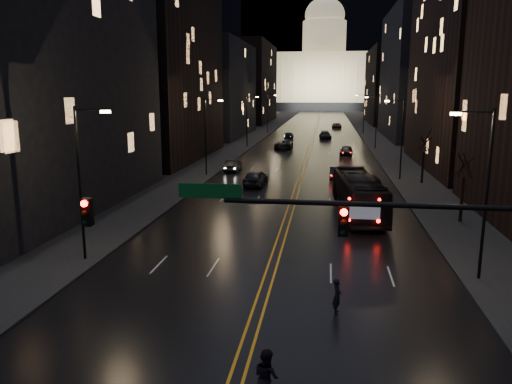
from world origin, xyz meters
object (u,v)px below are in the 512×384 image
at_px(oncoming_car_a, 256,178).
at_px(pedestrian_a, 337,296).
at_px(bus, 359,195).
at_px(receding_car_a, 336,173).
at_px(pedestrian_b, 266,377).
at_px(oncoming_car_b, 233,165).
at_px(traffic_signal, 418,239).

height_order(oncoming_car_a, pedestrian_a, oncoming_car_a).
height_order(bus, pedestrian_a, bus).
distance_m(oncoming_car_a, receding_car_a, 9.86).
bearing_deg(pedestrian_a, oncoming_car_a, 23.45).
bearing_deg(pedestrian_b, receding_car_a, -47.98).
bearing_deg(oncoming_car_b, traffic_signal, 108.96).
xyz_separation_m(receding_car_a, pedestrian_b, (-2.81, -41.97, 0.27)).
distance_m(traffic_signal, receding_car_a, 40.26).
height_order(oncoming_car_b, pedestrian_a, pedestrian_a).
distance_m(receding_car_a, pedestrian_a, 34.97).
height_order(bus, oncoming_car_b, bus).
distance_m(oncoming_car_b, pedestrian_b, 46.73).
xyz_separation_m(oncoming_car_b, pedestrian_a, (12.03, -38.71, 0.08)).
height_order(oncoming_car_b, pedestrian_b, pedestrian_b).
relative_size(bus, pedestrian_a, 7.28).
distance_m(oncoming_car_b, pedestrian_a, 40.54).
height_order(receding_car_a, pedestrian_b, pedestrian_b).
xyz_separation_m(bus, pedestrian_a, (-1.98, -18.54, -0.84)).
bearing_deg(pedestrian_a, bus, 2.41).
relative_size(bus, receding_car_a, 2.88).
relative_size(traffic_signal, receding_car_a, 4.20).
bearing_deg(pedestrian_b, bus, -53.74).
height_order(oncoming_car_a, receding_car_a, oncoming_car_a).
bearing_deg(pedestrian_b, traffic_signal, -111.21).
bearing_deg(bus, oncoming_car_b, 118.94).
relative_size(traffic_signal, pedestrian_b, 9.14).
bearing_deg(traffic_signal, pedestrian_a, 115.42).
distance_m(oncoming_car_b, receding_car_a, 13.05).
bearing_deg(traffic_signal, oncoming_car_a, 106.52).
height_order(bus, oncoming_car_a, bus).
height_order(bus, pedestrian_b, bus).
relative_size(oncoming_car_a, pedestrian_b, 2.64).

